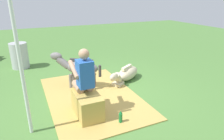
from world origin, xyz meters
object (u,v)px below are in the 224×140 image
(pony_standing, at_px, (79,68))
(tent_pole_left, at_px, (21,65))
(soda_bottle, at_px, (121,117))
(person_seated, at_px, (83,78))
(pony_lying, at_px, (126,74))
(hay_bale, at_px, (87,105))
(water_barrel, at_px, (19,56))

(pony_standing, height_order, tent_pole_left, tent_pole_left)
(soda_bottle, relative_size, tent_pole_left, 0.10)
(person_seated, relative_size, pony_lying, 1.07)
(hay_bale, distance_m, person_seated, 0.54)
(pony_lying, bearing_deg, tent_pole_left, 117.51)
(pony_standing, distance_m, water_barrel, 2.68)
(pony_standing, height_order, pony_lying, pony_standing)
(pony_lying, distance_m, water_barrel, 3.60)
(soda_bottle, relative_size, water_barrel, 0.32)
(hay_bale, distance_m, pony_lying, 2.00)
(pony_lying, bearing_deg, person_seated, 125.34)
(soda_bottle, bearing_deg, hay_bale, 44.27)
(person_seated, distance_m, soda_bottle, 1.04)
(hay_bale, relative_size, pony_standing, 0.67)
(pony_standing, xyz_separation_m, tent_pole_left, (-1.44, 1.28, 0.71))
(pony_lying, bearing_deg, pony_standing, 86.37)
(hay_bale, distance_m, pony_standing, 1.40)
(person_seated, height_order, water_barrel, person_seated)
(pony_lying, xyz_separation_m, tent_pole_left, (-1.36, 2.61, 1.07))
(pony_lying, height_order, water_barrel, water_barrel)
(hay_bale, xyz_separation_m, soda_bottle, (-0.50, -0.49, -0.11))
(tent_pole_left, bearing_deg, pony_lying, -62.49)
(tent_pole_left, bearing_deg, pony_standing, -41.57)
(water_barrel, bearing_deg, person_seated, -161.98)
(person_seated, height_order, pony_standing, person_seated)
(soda_bottle, height_order, tent_pole_left, tent_pole_left)
(person_seated, relative_size, water_barrel, 1.63)
(pony_lying, relative_size, water_barrel, 1.52)
(pony_standing, bearing_deg, hay_bale, 170.81)
(water_barrel, height_order, tent_pole_left, tent_pole_left)
(soda_bottle, distance_m, tent_pole_left, 1.96)
(water_barrel, bearing_deg, hay_bale, -162.71)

